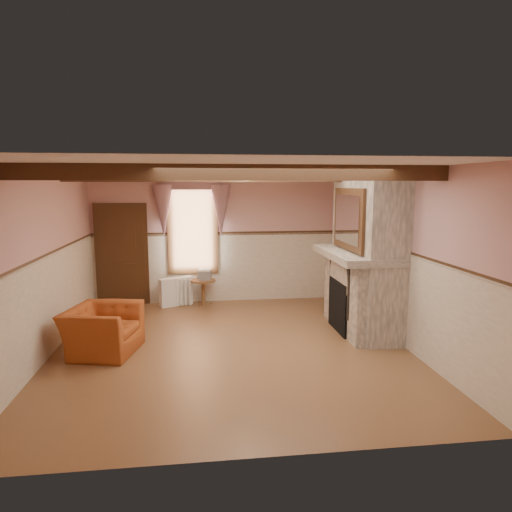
{
  "coord_description": "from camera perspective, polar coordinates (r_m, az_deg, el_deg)",
  "views": [
    {
      "loc": [
        -0.49,
        -6.92,
        2.54
      ],
      "look_at": [
        0.5,
        0.8,
        1.33
      ],
      "focal_mm": 32.0,
      "sensor_mm": 36.0,
      "label": 1
    }
  ],
  "objects": [
    {
      "name": "side_table",
      "position": [
        9.87,
        -6.6,
        -4.5
      ],
      "size": [
        0.59,
        0.59,
        0.55
      ],
      "primitive_type": "cylinder",
      "rotation": [
        0.0,
        0.0,
        0.1
      ],
      "color": "brown",
      "rests_on": "floor"
    },
    {
      "name": "fireplace",
      "position": [
        8.14,
        13.74,
        0.51
      ],
      "size": [
        0.85,
        2.0,
        2.8
      ],
      "primitive_type": "cube",
      "color": "gray",
      "rests_on": "floor"
    },
    {
      "name": "ceiling",
      "position": [
        6.94,
        -3.32,
        10.95
      ],
      "size": [
        5.5,
        6.0,
        0.01
      ],
      "primitive_type": "cube",
      "color": "silver",
      "rests_on": "wall_back"
    },
    {
      "name": "firebox",
      "position": [
        8.19,
        10.7,
        -6.13
      ],
      "size": [
        0.2,
        0.95,
        0.9
      ],
      "primitive_type": "cube",
      "color": "black",
      "rests_on": "floor"
    },
    {
      "name": "door",
      "position": [
        10.1,
        -16.4,
        -0.02
      ],
      "size": [
        1.1,
        0.1,
        2.1
      ],
      "primitive_type": "cube",
      "color": "black",
      "rests_on": "floor"
    },
    {
      "name": "candle_red",
      "position": [
        7.56,
        13.97,
        0.65
      ],
      "size": [
        0.06,
        0.06,
        0.16
      ],
      "primitive_type": "cylinder",
      "color": "#A5141E",
      "rests_on": "mantel"
    },
    {
      "name": "armchair",
      "position": [
        7.42,
        -18.62,
        -8.77
      ],
      "size": [
        1.18,
        1.28,
        0.71
      ],
      "primitive_type": "imported",
      "rotation": [
        0.0,
        0.0,
        1.35
      ],
      "color": "#994219",
      "rests_on": "floor"
    },
    {
      "name": "chair_rail",
      "position": [
        7.01,
        -3.23,
        0.27
      ],
      "size": [
        5.5,
        6.0,
        0.08
      ],
      "primitive_type": null,
      "color": "black",
      "rests_on": "wainscot"
    },
    {
      "name": "oil_lamp",
      "position": [
        8.7,
        11.06,
        2.19
      ],
      "size": [
        0.11,
        0.11,
        0.28
      ],
      "primitive_type": "cylinder",
      "color": "#C47E37",
      "rests_on": "mantel"
    },
    {
      "name": "floor",
      "position": [
        7.39,
        -3.13,
        -11.32
      ],
      "size": [
        5.5,
        6.0,
        0.01
      ],
      "primitive_type": "cube",
      "color": "brown",
      "rests_on": "ground"
    },
    {
      "name": "window_drapes",
      "position": [
        9.8,
        -8.01,
        7.04
      ],
      "size": [
        1.3,
        0.14,
        1.4
      ],
      "primitive_type": "cube",
      "color": "gray",
      "rests_on": "wall_back"
    },
    {
      "name": "ceiling_beam_back",
      "position": [
        8.13,
        -3.92,
        9.93
      ],
      "size": [
        5.5,
        0.18,
        0.2
      ],
      "primitive_type": "cube",
      "color": "black",
      "rests_on": "ceiling"
    },
    {
      "name": "wall_front",
      "position": [
        4.11,
        -0.19,
        -7.32
      ],
      "size": [
        5.5,
        0.02,
        2.8
      ],
      "primitive_type": "cube",
      "color": "tan",
      "rests_on": "floor"
    },
    {
      "name": "bowl",
      "position": [
        8.02,
        12.71,
        0.87
      ],
      "size": [
        0.34,
        0.34,
        0.08
      ],
      "primitive_type": "imported",
      "color": "brown",
      "rests_on": "mantel"
    },
    {
      "name": "mantel_clock",
      "position": [
        8.56,
        11.37,
        1.8
      ],
      "size": [
        0.14,
        0.24,
        0.2
      ],
      "primitive_type": "cube",
      "color": "#32210D",
      "rests_on": "mantel"
    },
    {
      "name": "book_stack",
      "position": [
        9.83,
        -6.44,
        -2.32
      ],
      "size": [
        0.3,
        0.35,
        0.2
      ],
      "primitive_type": "cube",
      "rotation": [
        0.0,
        0.0,
        -0.12
      ],
      "color": "#B7AD8C",
      "rests_on": "side_table"
    },
    {
      "name": "window",
      "position": [
        9.93,
        -7.93,
        3.6
      ],
      "size": [
        1.06,
        0.08,
        2.02
      ],
      "primitive_type": "cube",
      "color": "white",
      "rests_on": "wall_back"
    },
    {
      "name": "wall_back",
      "position": [
        9.99,
        -4.46,
        2.25
      ],
      "size": [
        5.5,
        0.02,
        2.8
      ],
      "primitive_type": "cube",
      "color": "tan",
      "rests_on": "floor"
    },
    {
      "name": "wainscot",
      "position": [
        7.16,
        -3.18,
        -5.67
      ],
      "size": [
        5.5,
        6.0,
        1.5
      ],
      "primitive_type": null,
      "color": "beige",
      "rests_on": "floor"
    },
    {
      "name": "radiator",
      "position": [
        9.89,
        -9.98,
        -4.41
      ],
      "size": [
        0.71,
        0.46,
        0.6
      ],
      "primitive_type": "cube",
      "rotation": [
        0.0,
        0.0,
        0.43
      ],
      "color": "white",
      "rests_on": "floor"
    },
    {
      "name": "mantel",
      "position": [
        8.08,
        12.54,
        0.21
      ],
      "size": [
        1.05,
        2.05,
        0.12
      ],
      "primitive_type": "cube",
      "color": "gray",
      "rests_on": "fireplace"
    },
    {
      "name": "wall_right",
      "position": [
        7.72,
        17.58,
        -0.09
      ],
      "size": [
        0.02,
        6.0,
        2.8
      ],
      "primitive_type": "cube",
      "color": "tan",
      "rests_on": "floor"
    },
    {
      "name": "wall_left",
      "position": [
        7.37,
        -25.09,
        -0.93
      ],
      "size": [
        0.02,
        6.0,
        2.8
      ],
      "primitive_type": "cube",
      "color": "tan",
      "rests_on": "floor"
    },
    {
      "name": "overmantel_mirror",
      "position": [
        7.96,
        11.43,
        4.54
      ],
      "size": [
        0.06,
        1.44,
        1.04
      ],
      "primitive_type": "cube",
      "color": "silver",
      "rests_on": "fireplace"
    },
    {
      "name": "jar_yellow",
      "position": [
        7.9,
        13.0,
        0.88
      ],
      "size": [
        0.06,
        0.06,
        0.12
      ],
      "primitive_type": "cylinder",
      "color": "gold",
      "rests_on": "mantel"
    },
    {
      "name": "ceiling_beam_front",
      "position": [
        5.74,
        -2.46,
        10.4
      ],
      "size": [
        5.5,
        0.18,
        0.2
      ],
      "primitive_type": "cube",
      "color": "black",
      "rests_on": "ceiling"
    }
  ]
}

